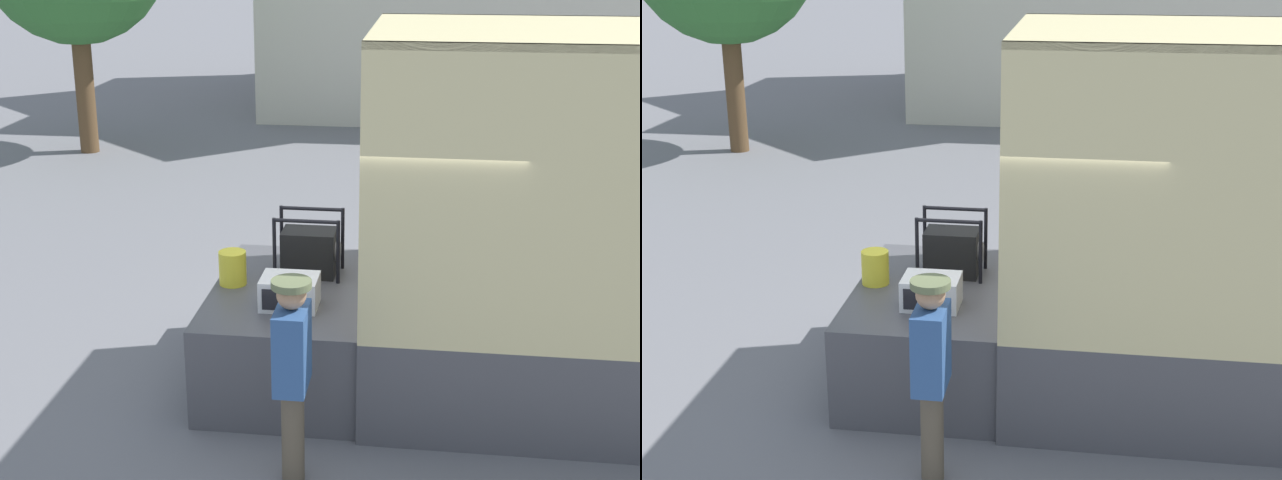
{
  "view_description": "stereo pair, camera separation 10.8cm",
  "coord_description": "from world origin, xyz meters",
  "views": [
    {
      "loc": [
        0.55,
        -7.69,
        4.09
      ],
      "look_at": [
        -0.43,
        -0.2,
        1.48
      ],
      "focal_mm": 50.0,
      "sensor_mm": 36.0,
      "label": 1
    },
    {
      "loc": [
        0.66,
        -7.67,
        4.09
      ],
      "look_at": [
        -0.43,
        -0.2,
        1.48
      ],
      "focal_mm": 50.0,
      "sensor_mm": 36.0,
      "label": 2
    }
  ],
  "objects": [
    {
      "name": "worker_person",
      "position": [
        -0.44,
        -1.72,
        1.03
      ],
      "size": [
        0.3,
        0.44,
        1.68
      ],
      "color": "brown",
      "rests_on": "ground"
    },
    {
      "name": "orange_bucket",
      "position": [
        -1.29,
        0.01,
        1.09
      ],
      "size": [
        0.26,
        0.26,
        0.32
      ],
      "color": "yellow",
      "rests_on": "tailgate_deck"
    },
    {
      "name": "microwave",
      "position": [
        -0.67,
        -0.46,
        1.07
      ],
      "size": [
        0.51,
        0.41,
        0.28
      ],
      "color": "white",
      "rests_on": "tailgate_deck"
    },
    {
      "name": "tailgate_deck",
      "position": [
        -0.73,
        0.0,
        0.46
      ],
      "size": [
        1.46,
        2.25,
        0.93
      ],
      "primitive_type": "cube",
      "color": "#4C4C51",
      "rests_on": "ground"
    },
    {
      "name": "ground_plane",
      "position": [
        0.0,
        0.0,
        0.0
      ],
      "size": [
        160.0,
        160.0,
        0.0
      ],
      "primitive_type": "plane",
      "color": "slate"
    },
    {
      "name": "portable_generator",
      "position": [
        -0.59,
        0.35,
        1.16
      ],
      "size": [
        0.65,
        0.44,
        0.62
      ],
      "color": "black",
      "rests_on": "tailgate_deck"
    }
  ]
}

